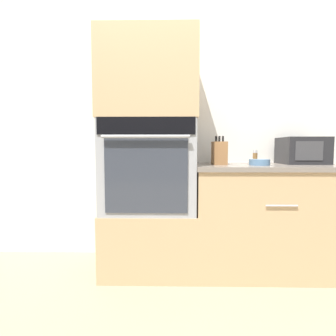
# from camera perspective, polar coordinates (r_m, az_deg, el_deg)

# --- Properties ---
(ground_plane) EXTENTS (12.00, 12.00, 0.00)m
(ground_plane) POSITION_cam_1_polar(r_m,az_deg,el_deg) (2.07, 6.49, -24.29)
(ground_plane) COLOR gray
(wall_back) EXTENTS (8.00, 0.05, 2.50)m
(wall_back) POSITION_cam_1_polar(r_m,az_deg,el_deg) (2.46, 5.31, 10.31)
(wall_back) COLOR silver
(wall_back) RESTS_ON ground_plane
(oven_cabinet_base) EXTENTS (0.73, 0.60, 0.50)m
(oven_cabinet_base) POSITION_cam_1_polar(r_m,az_deg,el_deg) (2.25, -3.91, -15.03)
(oven_cabinet_base) COLOR tan
(oven_cabinet_base) RESTS_ON ground_plane
(wall_oven) EXTENTS (0.71, 0.64, 0.71)m
(wall_oven) POSITION_cam_1_polar(r_m,az_deg,el_deg) (2.12, -4.00, 0.53)
(wall_oven) COLOR #9EA0A5
(wall_oven) RESTS_ON oven_cabinet_base
(oven_cabinet_upper) EXTENTS (0.73, 0.60, 0.64)m
(oven_cabinet_upper) POSITION_cam_1_polar(r_m,az_deg,el_deg) (2.19, -4.08, 18.49)
(oven_cabinet_upper) COLOR tan
(oven_cabinet_upper) RESTS_ON wall_oven
(counter_unit) EXTENTS (1.17, 0.63, 0.86)m
(counter_unit) POSITION_cam_1_polar(r_m,az_deg,el_deg) (2.31, 20.40, -9.98)
(counter_unit) COLOR tan
(counter_unit) RESTS_ON ground_plane
(microwave) EXTENTS (0.35, 0.31, 0.22)m
(microwave) POSITION_cam_1_polar(r_m,az_deg,el_deg) (2.47, 27.16, 3.38)
(microwave) COLOR #232326
(microwave) RESTS_ON counter_unit
(knife_block) EXTENTS (0.11, 0.14, 0.23)m
(knife_block) POSITION_cam_1_polar(r_m,az_deg,el_deg) (2.15, 11.10, 3.23)
(knife_block) COLOR olive
(knife_block) RESTS_ON counter_unit
(bowl) EXTENTS (0.16, 0.16, 0.05)m
(bowl) POSITION_cam_1_polar(r_m,az_deg,el_deg) (2.15, 19.27, 1.19)
(bowl) COLOR #517599
(bowl) RESTS_ON counter_unit
(condiment_jar_near) EXTENTS (0.04, 0.04, 0.12)m
(condiment_jar_near) POSITION_cam_1_polar(r_m,az_deg,el_deg) (2.40, 18.43, 2.31)
(condiment_jar_near) COLOR brown
(condiment_jar_near) RESTS_ON counter_unit
(condiment_jar_mid) EXTENTS (0.05, 0.05, 0.08)m
(condiment_jar_mid) POSITION_cam_1_polar(r_m,az_deg,el_deg) (2.37, 10.47, 2.05)
(condiment_jar_mid) COLOR silver
(condiment_jar_mid) RESTS_ON counter_unit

